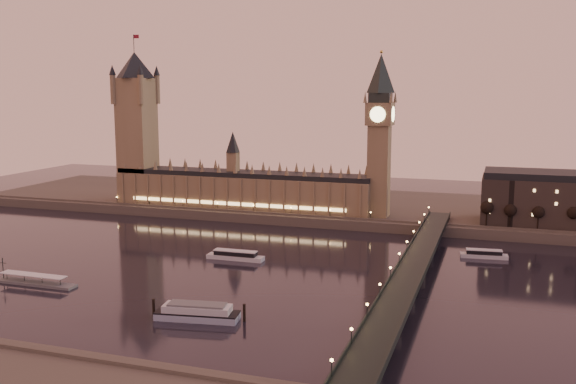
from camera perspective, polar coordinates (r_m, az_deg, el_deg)
name	(u,v)px	position (r m, az deg, el deg)	size (l,w,h in m)	color
ground	(223,267)	(318.07, -5.80, -6.65)	(700.00, 700.00, 0.00)	black
far_embankment	(356,207)	(461.79, 6.04, -1.32)	(560.00, 130.00, 6.00)	#423D35
palace_of_westminster	(241,185)	(437.95, -4.17, 0.62)	(180.00, 26.62, 52.00)	brown
victoria_tower	(137,118)	(470.18, -13.31, 6.38)	(31.68, 31.68, 118.00)	brown
big_ben	(380,125)	(407.02, 8.16, 5.89)	(17.68, 17.68, 104.00)	brown
westminster_bridge	(412,273)	(292.37, 10.93, -7.06)	(13.20, 260.00, 15.30)	black
bare_tree_0	(484,210)	(394.29, 17.00, -1.57)	(6.48, 6.48, 13.17)	black
bare_tree_1	(512,212)	(394.30, 19.30, -1.68)	(6.48, 6.48, 13.17)	black
bare_tree_2	(541,214)	(394.95, 21.60, -1.79)	(6.48, 6.48, 13.17)	black
bare_tree_3	(571,215)	(396.24, 23.89, -1.90)	(6.48, 6.48, 13.17)	black
cruise_boat_a	(235,255)	(330.57, -4.70, -5.65)	(29.96, 7.02, 4.78)	silver
cruise_boat_b	(484,254)	(347.87, 17.03, -5.31)	(24.21, 8.35, 4.38)	silver
moored_barge	(197,312)	(248.65, -8.07, -10.54)	(36.36, 13.67, 6.74)	#97A7C0
pontoon_pier	(35,282)	(310.32, -21.59, -7.43)	(40.38, 6.73, 10.77)	#595B5E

